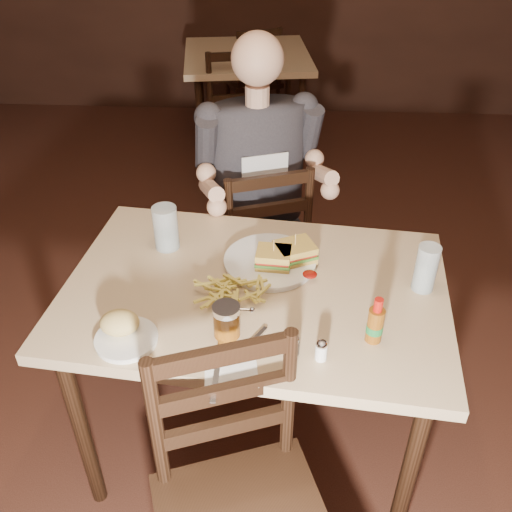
# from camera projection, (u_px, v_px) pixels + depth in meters

# --- Properties ---
(room_shell) EXTENTS (7.00, 7.00, 7.00)m
(room_shell) POSITION_uv_depth(u_px,v_px,m) (282.00, 102.00, 1.28)
(room_shell) COLOR black
(room_shell) RESTS_ON ground
(main_table) EXTENTS (1.24, 0.90, 0.77)m
(main_table) POSITION_uv_depth(u_px,v_px,m) (255.00, 307.00, 1.80)
(main_table) COLOR tan
(main_table) RESTS_ON ground
(bg_table) EXTENTS (0.90, 0.90, 0.77)m
(bg_table) POSITION_uv_depth(u_px,v_px,m) (247.00, 67.00, 3.74)
(bg_table) COLOR tan
(bg_table) RESTS_ON ground
(chair_far) EXTENTS (0.52, 0.55, 0.87)m
(chair_far) POSITION_uv_depth(u_px,v_px,m) (257.00, 243.00, 2.53)
(chair_far) COLOR black
(chair_far) RESTS_ON ground
(bg_chair_far) EXTENTS (0.50, 0.52, 0.82)m
(bg_chair_far) POSITION_uv_depth(u_px,v_px,m) (252.00, 80.00, 4.34)
(bg_chair_far) COLOR black
(bg_chair_far) RESTS_ON ground
(bg_chair_near) EXTENTS (0.49, 0.52, 0.89)m
(bg_chair_near) POSITION_uv_depth(u_px,v_px,m) (241.00, 135.00, 3.43)
(bg_chair_near) COLOR black
(bg_chair_near) RESTS_ON ground
(diner) EXTENTS (0.62, 0.55, 0.89)m
(diner) POSITION_uv_depth(u_px,v_px,m) (260.00, 152.00, 2.22)
(diner) COLOR #2F2D32
(diner) RESTS_ON chair_far
(dinner_plate) EXTENTS (0.32, 0.32, 0.02)m
(dinner_plate) POSITION_uv_depth(u_px,v_px,m) (270.00, 262.00, 1.83)
(dinner_plate) COLOR white
(dinner_plate) RESTS_ON main_table
(sandwich_left) EXTENTS (0.11, 0.10, 0.10)m
(sandwich_left) POSITION_uv_depth(u_px,v_px,m) (274.00, 254.00, 1.78)
(sandwich_left) COLOR gold
(sandwich_left) RESTS_ON dinner_plate
(sandwich_right) EXTENTS (0.15, 0.14, 0.10)m
(sandwich_right) POSITION_uv_depth(u_px,v_px,m) (295.00, 247.00, 1.80)
(sandwich_right) COLOR gold
(sandwich_right) RESTS_ON dinner_plate
(fries_pile) EXTENTS (0.27, 0.20, 0.04)m
(fries_pile) POSITION_uv_depth(u_px,v_px,m) (233.00, 291.00, 1.68)
(fries_pile) COLOR #E8D558
(fries_pile) RESTS_ON dinner_plate
(ketchup_dollop) EXTENTS (0.05, 0.05, 0.01)m
(ketchup_dollop) POSITION_uv_depth(u_px,v_px,m) (310.00, 274.00, 1.76)
(ketchup_dollop) COLOR maroon
(ketchup_dollop) RESTS_ON dinner_plate
(glass_left) EXTENTS (0.09, 0.09, 0.15)m
(glass_left) POSITION_uv_depth(u_px,v_px,m) (166.00, 228.00, 1.88)
(glass_left) COLOR silver
(glass_left) RESTS_ON main_table
(glass_right) EXTENTS (0.07, 0.07, 0.15)m
(glass_right) POSITION_uv_depth(u_px,v_px,m) (426.00, 268.00, 1.70)
(glass_right) COLOR silver
(glass_right) RESTS_ON main_table
(hot_sauce) EXTENTS (0.05, 0.05, 0.14)m
(hot_sauce) POSITION_uv_depth(u_px,v_px,m) (376.00, 320.00, 1.52)
(hot_sauce) COLOR brown
(hot_sauce) RESTS_ON main_table
(salt_shaker) EXTENTS (0.04, 0.04, 0.06)m
(salt_shaker) POSITION_uv_depth(u_px,v_px,m) (321.00, 351.00, 1.49)
(salt_shaker) COLOR white
(salt_shaker) RESTS_ON main_table
(pepper_shaker) EXTENTS (0.03, 0.03, 0.05)m
(pepper_shaker) POSITION_uv_depth(u_px,v_px,m) (294.00, 345.00, 1.50)
(pepper_shaker) COLOR #38332D
(pepper_shaker) RESTS_ON main_table
(syrup_dispenser) EXTENTS (0.08, 0.08, 0.10)m
(syrup_dispenser) POSITION_uv_depth(u_px,v_px,m) (227.00, 321.00, 1.55)
(syrup_dispenser) COLOR brown
(syrup_dispenser) RESTS_ON main_table
(napkin) EXTENTS (0.15, 0.14, 0.00)m
(napkin) POSITION_uv_depth(u_px,v_px,m) (231.00, 370.00, 1.47)
(napkin) COLOR white
(napkin) RESTS_ON main_table
(knife) EXTENTS (0.02, 0.23, 0.01)m
(knife) POSITION_uv_depth(u_px,v_px,m) (217.00, 368.00, 1.47)
(knife) COLOR silver
(knife) RESTS_ON napkin
(fork) EXTENTS (0.09, 0.14, 0.00)m
(fork) POSITION_uv_depth(u_px,v_px,m) (250.00, 344.00, 1.54)
(fork) COLOR silver
(fork) RESTS_ON napkin
(side_plate) EXTENTS (0.18, 0.18, 0.01)m
(side_plate) POSITION_uv_depth(u_px,v_px,m) (127.00, 340.00, 1.55)
(side_plate) COLOR white
(side_plate) RESTS_ON main_table
(bread_roll) EXTENTS (0.12, 0.10, 0.06)m
(bread_roll) POSITION_uv_depth(u_px,v_px,m) (120.00, 323.00, 1.55)
(bread_roll) COLOR #DFBD65
(bread_roll) RESTS_ON side_plate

